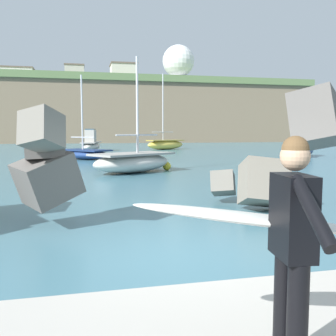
{
  "coord_description": "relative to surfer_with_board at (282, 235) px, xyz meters",
  "views": [
    {
      "loc": [
        -1.51,
        -6.01,
        2.04
      ],
      "look_at": [
        -0.02,
        0.5,
        1.4
      ],
      "focal_mm": 40.68,
      "sensor_mm": 36.0,
      "label": 1
    }
  ],
  "objects": [
    {
      "name": "ground_plane",
      "position": [
        0.06,
        3.5,
        -1.28
      ],
      "size": [
        400.0,
        400.0,
        0.0
      ],
      "primitive_type": "plane",
      "color": "#42707F"
    },
    {
      "name": "headland_bluff",
      "position": [
        -2.21,
        86.17,
        4.73
      ],
      "size": [
        89.66,
        45.11,
        11.97
      ],
      "color": "#847056",
      "rests_on": "ground"
    },
    {
      "name": "mooring_buoy_inner",
      "position": [
        2.93,
        16.92,
        -1.06
      ],
      "size": [
        0.44,
        0.44,
        0.44
      ],
      "color": "yellow",
      "rests_on": "ground"
    },
    {
      "name": "station_building_central",
      "position": [
        -2.6,
        91.62,
        13.48
      ],
      "size": [
        4.57,
        5.84,
        5.55
      ],
      "color": "#B2ADA3",
      "rests_on": "headland_bluff"
    },
    {
      "name": "station_building_annex",
      "position": [
        -15.52,
        94.15,
        13.17
      ],
      "size": [
        7.24,
        5.83,
        4.93
      ],
      "color": "silver",
      "rests_on": "headland_bluff"
    },
    {
      "name": "radar_dome",
      "position": [
        22.26,
        89.84,
        16.76
      ],
      "size": [
        7.79,
        7.79,
        11.14
      ],
      "color": "silver",
      "rests_on": "headland_bluff"
    },
    {
      "name": "breakwater_jetty",
      "position": [
        2.44,
        5.33,
        0.04
      ],
      "size": [
        31.76,
        6.68,
        2.99
      ],
      "color": "gray",
      "rests_on": "ground"
    },
    {
      "name": "boat_near_centre",
      "position": [
        1.04,
        16.29,
        -0.74
      ],
      "size": [
        4.91,
        4.16,
        5.72
      ],
      "color": "beige",
      "rests_on": "ground"
    },
    {
      "name": "station_building_west",
      "position": [
        7.59,
        79.09,
        12.8
      ],
      "size": [
        5.56,
        5.47,
        4.18
      ],
      "color": "beige",
      "rests_on": "headland_bluff"
    },
    {
      "name": "mooring_buoy_middle",
      "position": [
        -2.38,
        19.83,
        -1.06
      ],
      "size": [
        0.44,
        0.44,
        0.44
      ],
      "color": "#E54C1E",
      "rests_on": "ground"
    },
    {
      "name": "boat_mid_centre",
      "position": [
        7.83,
        39.37,
        -0.65
      ],
      "size": [
        5.05,
        3.52,
        8.37
      ],
      "color": "#EAC64C",
      "rests_on": "ground"
    },
    {
      "name": "boat_mid_right",
      "position": [
        -1.14,
        26.11,
        -0.85
      ],
      "size": [
        4.18,
        4.45,
        6.14
      ],
      "color": "navy",
      "rests_on": "ground"
    },
    {
      "name": "boat_near_left",
      "position": [
        -0.41,
        38.27,
        -0.56
      ],
      "size": [
        2.6,
        6.36,
        2.31
      ],
      "color": "beige",
      "rests_on": "ground"
    },
    {
      "name": "boat_near_right",
      "position": [
        16.0,
        25.12,
        -0.6
      ],
      "size": [
        4.17,
        4.51,
        2.1
      ],
      "color": "navy",
      "rests_on": "ground"
    },
    {
      "name": "surfer_with_board",
      "position": [
        0.0,
        0.0,
        0.0
      ],
      "size": [
        2.12,
        1.27,
        1.78
      ],
      "color": "black",
      "rests_on": "walkway_path"
    }
  ]
}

